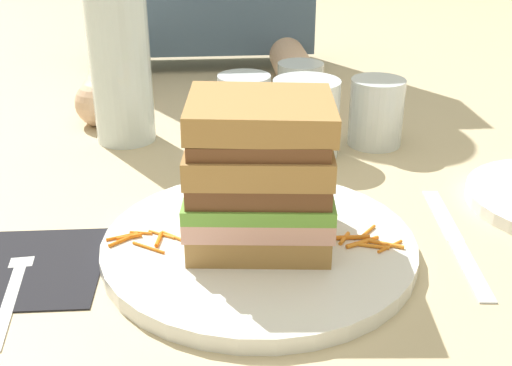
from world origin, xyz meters
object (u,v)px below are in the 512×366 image
Objects in this scene: water_bottle at (119,53)px; empty_tumbler_0 at (300,88)px; main_plate at (259,246)px; knife at (457,241)px; juice_glass at (306,124)px; sandwich at (259,174)px; napkin_dark at (20,267)px; fork at (15,278)px; empty_tumbler_2 at (376,112)px; empty_tumbler_1 at (247,101)px.

water_bottle is 0.26m from empty_tumbler_0.
knife is at bearing 0.48° from main_plate.
juice_glass is 0.37× the size of water_bottle.
sandwich is 0.22m from napkin_dark.
napkin_dark is 0.56× the size of water_bottle.
napkin_dark is at bearing -177.81° from main_plate.
sandwich is at bearing 8.57° from fork.
juice_glass is at bearing -164.01° from empty_tumbler_2.
empty_tumbler_2 is at bearing 55.92° from sandwich.
main_plate is at bearing -63.80° from water_bottle.
main_plate is 2.08× the size of sandwich.
knife is 0.37m from empty_tumbler_1.
sandwich is at bearing 2.37° from napkin_dark.
knife is 0.45m from water_bottle.
main_plate is at bearing -111.53° from sandwich.
fork is (-0.20, -0.03, -0.07)m from sandwich.
empty_tumbler_2 reaches higher than knife.
knife is 0.25m from juice_glass.
empty_tumbler_1 reaches higher than knife.
napkin_dark is at bearing -123.30° from empty_tumbler_1.
juice_glass reaches higher than fork.
main_plate is 0.39m from empty_tumbler_0.
juice_glass is at bearing 115.70° from knife.
water_bottle is at bearing 172.11° from empty_tumbler_2.
juice_glass is 1.29× the size of empty_tumbler_0.
sandwich is at bearing -63.71° from water_bottle.
empty_tumbler_0 is at bearing 120.41° from empty_tumbler_2.
sandwich is 0.66× the size of knife.
juice_glass reaches higher than empty_tumbler_2.
empty_tumbler_0 is at bearing 83.82° from juice_glass.
empty_tumbler_1 reaches higher than main_plate.
juice_glass is (0.08, 0.22, -0.04)m from sandwich.
sandwich is 0.33m from water_bottle.
sandwich is (0.00, 0.00, 0.07)m from main_plate.
fork is at bearing -137.99° from juice_glass.
juice_glass is 0.10m from empty_tumbler_2.
empty_tumbler_0 is at bearing 53.91° from fork.
water_bottle reaches higher than knife.
empty_tumbler_2 is (0.31, -0.04, -0.07)m from water_bottle.
water_bottle is (-0.14, 0.29, 0.10)m from main_plate.
napkin_dark is 0.46m from empty_tumbler_2.
fork is at bearing -143.18° from empty_tumbler_2.
main_plate is at bearing -103.79° from empty_tumbler_0.
water_bottle is at bearing 116.20° from main_plate.
juice_glass is 0.12m from empty_tumbler_1.
fork is 0.38m from juice_glass.
empty_tumbler_0 is at bearing 76.22° from sandwich.
main_plate is 3.91× the size of empty_tumbler_1.
fork is 2.00× the size of empty_tumbler_2.
empty_tumbler_2 is (0.09, 0.03, 0.00)m from juice_glass.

